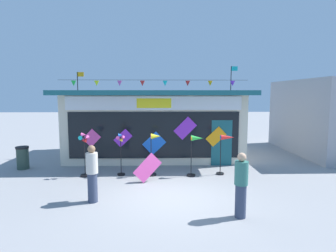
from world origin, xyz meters
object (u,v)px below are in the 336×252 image
wind_spinner_far_left (84,150)px  person_near_camera (92,172)px  person_mid_plaza (241,185)px  wind_spinner_center_left (154,149)px  wind_spinner_left (121,150)px  display_kite_on_ground (147,168)px  kite_shop_building (155,123)px  wind_spinner_center_right (195,147)px  trash_bin (23,158)px  wind_spinner_right (226,144)px

wind_spinner_far_left → person_near_camera: wind_spinner_far_left is taller
person_near_camera → person_mid_plaza: same height
wind_spinner_far_left → wind_spinner_center_left: bearing=2.2°
wind_spinner_far_left → wind_spinner_left: 1.36m
wind_spinner_center_left → wind_spinner_left: bearing=179.1°
wind_spinner_far_left → display_kite_on_ground: 2.57m
kite_shop_building → wind_spinner_center_right: bearing=-66.7°
wind_spinner_far_left → wind_spinner_center_right: bearing=-0.8°
kite_shop_building → person_near_camera: kite_shop_building is taller
kite_shop_building → display_kite_on_ground: 4.52m
wind_spinner_far_left → wind_spinner_left: size_ratio=1.03×
kite_shop_building → wind_spinner_center_left: (0.01, -3.54, -0.65)m
trash_bin → display_kite_on_ground: size_ratio=0.98×
wind_spinner_right → person_mid_plaza: 3.90m
wind_spinner_left → wind_spinner_right: 4.07m
wind_spinner_far_left → kite_shop_building: bearing=54.3°
display_kite_on_ground → kite_shop_building: bearing=87.4°
person_mid_plaza → display_kite_on_ground: (-2.49, 2.98, -0.34)m
person_near_camera → person_mid_plaza: size_ratio=1.00×
wind_spinner_left → person_mid_plaza: bearing=-47.2°
wind_spinner_left → person_near_camera: (-0.46, -2.67, -0.09)m
wind_spinner_left → person_near_camera: size_ratio=0.98×
wind_spinner_far_left → trash_bin: wind_spinner_far_left is taller
person_mid_plaza → kite_shop_building: bearing=-17.6°
person_near_camera → display_kite_on_ground: (1.52, 1.82, -0.37)m
person_near_camera → trash_bin: size_ratio=1.77×
display_kite_on_ground → wind_spinner_center_right: bearing=20.5°
trash_bin → wind_spinner_right: bearing=-7.1°
wind_spinner_center_left → person_near_camera: person_near_camera is taller
wind_spinner_left → wind_spinner_center_right: wind_spinner_left is taller
wind_spinner_left → wind_spinner_right: size_ratio=1.04×
wind_spinner_center_left → wind_spinner_center_right: (1.58, -0.16, 0.11)m
wind_spinner_far_left → wind_spinner_center_left: (2.63, 0.10, 0.00)m
wind_spinner_left → wind_spinner_right: wind_spinner_left is taller
kite_shop_building → trash_bin: kite_shop_building is taller
wind_spinner_far_left → trash_bin: 3.17m
wind_spinner_center_right → trash_bin: wind_spinner_center_right is taller
kite_shop_building → person_mid_plaza: (2.29, -7.35, -0.81)m
person_near_camera → display_kite_on_ground: size_ratio=1.73×
kite_shop_building → person_mid_plaza: bearing=-72.7°
wind_spinner_center_left → trash_bin: size_ratio=1.72×
wind_spinner_far_left → wind_spinner_right: 5.42m
wind_spinner_center_left → wind_spinner_center_right: wind_spinner_center_left is taller
wind_spinner_right → person_near_camera: (-4.52, -2.69, -0.30)m
display_kite_on_ground → wind_spinner_far_left: bearing=163.2°
kite_shop_building → wind_spinner_right: (2.80, -3.50, -0.48)m
wind_spinner_center_left → display_kite_on_ground: (-0.22, -0.83, -0.50)m
wind_spinner_center_right → person_near_camera: person_near_camera is taller
wind_spinner_left → person_near_camera: 2.71m
wind_spinner_left → wind_spinner_right: bearing=0.3°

